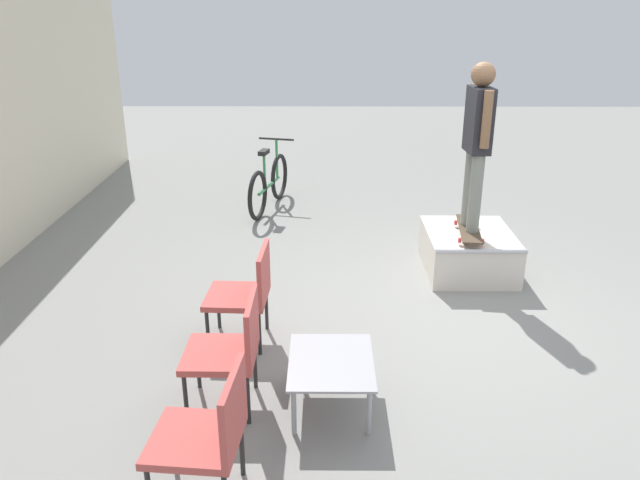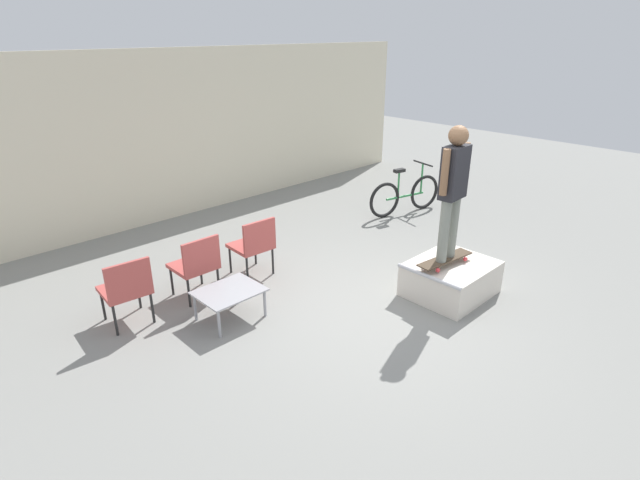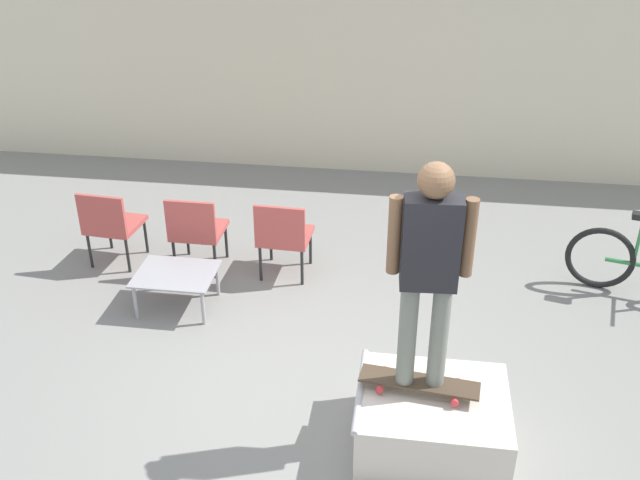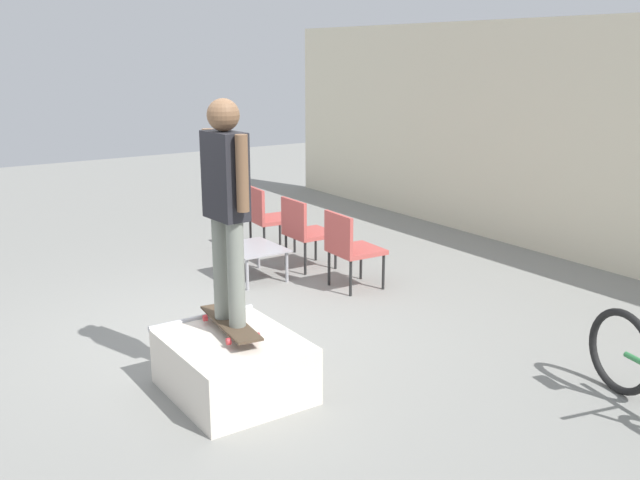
{
  "view_description": "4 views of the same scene",
  "coord_description": "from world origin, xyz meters",
  "px_view_note": "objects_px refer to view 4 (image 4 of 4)",
  "views": [
    {
      "loc": [
        -5.31,
        1.15,
        2.85
      ],
      "look_at": [
        -0.03,
        1.19,
        0.77
      ],
      "focal_mm": 35.0,
      "sensor_mm": 36.0,
      "label": 1
    },
    {
      "loc": [
        -4.32,
        -3.47,
        3.3
      ],
      "look_at": [
        0.01,
        1.0,
        0.65
      ],
      "focal_mm": 28.0,
      "sensor_mm": 36.0,
      "label": 2
    },
    {
      "loc": [
        0.77,
        -4.54,
        3.91
      ],
      "look_at": [
        -0.04,
        1.24,
        0.77
      ],
      "focal_mm": 40.0,
      "sensor_mm": 36.0,
      "label": 3
    },
    {
      "loc": [
        5.62,
        -2.73,
        2.57
      ],
      "look_at": [
        0.04,
        1.05,
        0.8
      ],
      "focal_mm": 40.0,
      "sensor_mm": 36.0,
      "label": 4
    }
  ],
  "objects_px": {
    "patio_chair_left": "(266,215)",
    "person_skater": "(226,194)",
    "coffee_table": "(253,251)",
    "patio_chair_center": "(304,229)",
    "patio_chair_right": "(350,245)",
    "skateboard_on_ramp": "(230,323)",
    "skate_ramp_box": "(234,366)"
  },
  "relations": [
    {
      "from": "patio_chair_left",
      "to": "person_skater",
      "type": "bearing_deg",
      "value": 151.02
    },
    {
      "from": "skate_ramp_box",
      "to": "person_skater",
      "type": "bearing_deg",
      "value": 159.87
    },
    {
      "from": "skateboard_on_ramp",
      "to": "person_skater",
      "type": "relative_size",
      "value": 0.52
    },
    {
      "from": "skateboard_on_ramp",
      "to": "patio_chair_center",
      "type": "bearing_deg",
      "value": 143.59
    },
    {
      "from": "skate_ramp_box",
      "to": "patio_chair_left",
      "type": "xyz_separation_m",
      "value": [
        -3.4,
        2.25,
        0.28
      ]
    },
    {
      "from": "coffee_table",
      "to": "patio_chair_left",
      "type": "bearing_deg",
      "value": 142.53
    },
    {
      "from": "coffee_table",
      "to": "patio_chair_center",
      "type": "height_order",
      "value": "patio_chair_center"
    },
    {
      "from": "coffee_table",
      "to": "skate_ramp_box",
      "type": "bearing_deg",
      "value": -31.89
    },
    {
      "from": "patio_chair_left",
      "to": "patio_chair_right",
      "type": "relative_size",
      "value": 1.0
    },
    {
      "from": "patio_chair_left",
      "to": "patio_chair_right",
      "type": "distance_m",
      "value": 1.86
    },
    {
      "from": "skateboard_on_ramp",
      "to": "patio_chair_center",
      "type": "distance_m",
      "value": 3.22
    },
    {
      "from": "patio_chair_center",
      "to": "skateboard_on_ramp",
      "type": "bearing_deg",
      "value": 137.14
    },
    {
      "from": "skateboard_on_ramp",
      "to": "patio_chair_right",
      "type": "distance_m",
      "value": 2.63
    },
    {
      "from": "coffee_table",
      "to": "patio_chair_right",
      "type": "relative_size",
      "value": 0.87
    },
    {
      "from": "coffee_table",
      "to": "patio_chair_center",
      "type": "relative_size",
      "value": 0.87
    },
    {
      "from": "person_skater",
      "to": "patio_chair_left",
      "type": "height_order",
      "value": "person_skater"
    },
    {
      "from": "person_skater",
      "to": "patio_chair_center",
      "type": "distance_m",
      "value": 3.39
    },
    {
      "from": "skate_ramp_box",
      "to": "skateboard_on_ramp",
      "type": "relative_size",
      "value": 1.25
    },
    {
      "from": "person_skater",
      "to": "patio_chair_right",
      "type": "height_order",
      "value": "person_skater"
    },
    {
      "from": "coffee_table",
      "to": "skateboard_on_ramp",
      "type": "bearing_deg",
      "value": -32.42
    },
    {
      "from": "patio_chair_center",
      "to": "patio_chair_right",
      "type": "bearing_deg",
      "value": -179.61
    },
    {
      "from": "coffee_table",
      "to": "patio_chair_right",
      "type": "height_order",
      "value": "patio_chair_right"
    },
    {
      "from": "person_skater",
      "to": "patio_chair_right",
      "type": "relative_size",
      "value": 1.95
    },
    {
      "from": "skate_ramp_box",
      "to": "coffee_table",
      "type": "xyz_separation_m",
      "value": [
        -2.46,
        1.53,
        0.11
      ]
    },
    {
      "from": "skate_ramp_box",
      "to": "patio_chair_right",
      "type": "height_order",
      "value": "patio_chair_right"
    },
    {
      "from": "skateboard_on_ramp",
      "to": "patio_chair_left",
      "type": "xyz_separation_m",
      "value": [
        -3.28,
        2.21,
        -0.03
      ]
    },
    {
      "from": "coffee_table",
      "to": "patio_chair_right",
      "type": "distance_m",
      "value": 1.18
    },
    {
      "from": "person_skater",
      "to": "patio_chair_center",
      "type": "xyz_separation_m",
      "value": [
        -2.35,
        2.21,
        -1.05
      ]
    },
    {
      "from": "skateboard_on_ramp",
      "to": "skate_ramp_box",
      "type": "bearing_deg",
      "value": -13.29
    },
    {
      "from": "coffee_table",
      "to": "patio_chair_right",
      "type": "xyz_separation_m",
      "value": [
        0.92,
        0.72,
        0.16
      ]
    },
    {
      "from": "skateboard_on_ramp",
      "to": "person_skater",
      "type": "xyz_separation_m",
      "value": [
        -0.0,
        0.0,
        1.02
      ]
    },
    {
      "from": "skateboard_on_ramp",
      "to": "person_skater",
      "type": "height_order",
      "value": "person_skater"
    }
  ]
}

